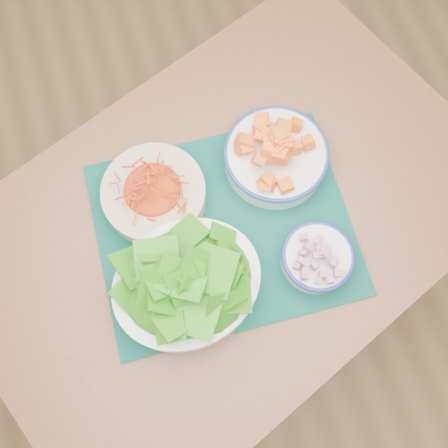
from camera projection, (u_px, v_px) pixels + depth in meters
name	position (u px, v px, depth m)	size (l,w,h in m)	color
ground	(195.00, 315.00, 1.73)	(4.00, 4.00, 0.00)	#A88351
table	(228.00, 232.00, 1.15)	(1.31, 1.10, 0.75)	brown
placemat	(224.00, 229.00, 1.03)	(0.52, 0.42, 0.00)	#032F28
carrot_bowl	(153.00, 192.00, 1.02)	(0.22, 0.22, 0.08)	beige
squash_bowl	(277.00, 153.00, 1.03)	(0.25, 0.25, 0.11)	silver
lettuce_bowl	(187.00, 282.00, 0.94)	(0.32, 0.29, 0.12)	white
onion_bowl	(317.00, 257.00, 0.98)	(0.18, 0.18, 0.07)	silver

